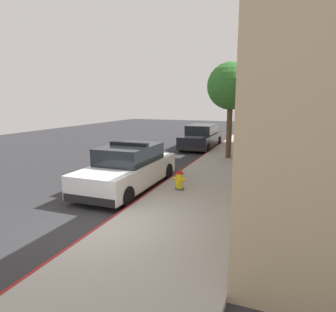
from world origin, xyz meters
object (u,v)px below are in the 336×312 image
at_px(street_tree, 231,87).
at_px(fire_hydrant, 180,180).
at_px(police_cruiser, 129,168).
at_px(parked_car_silver_ahead, 201,137).

bearing_deg(street_tree, fire_hydrant, -95.21).
relative_size(police_cruiser, street_tree, 0.98).
height_order(fire_hydrant, street_tree, street_tree).
xyz_separation_m(police_cruiser, fire_hydrant, (1.92, 0.07, -0.26)).
distance_m(police_cruiser, parked_car_silver_ahead, 9.89).
distance_m(police_cruiser, fire_hydrant, 1.94).
distance_m(fire_hydrant, street_tree, 7.22).
bearing_deg(police_cruiser, street_tree, 68.76).
distance_m(parked_car_silver_ahead, fire_hydrant, 9.99).
bearing_deg(street_tree, police_cruiser, -111.24).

